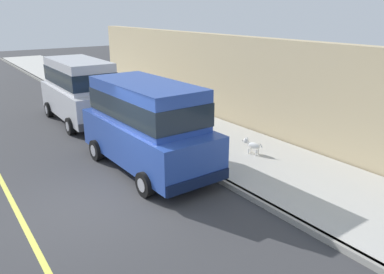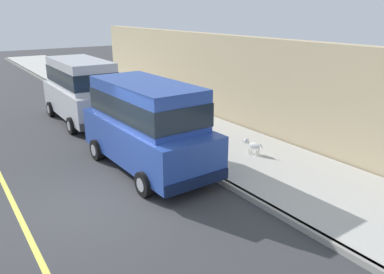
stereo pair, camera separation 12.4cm
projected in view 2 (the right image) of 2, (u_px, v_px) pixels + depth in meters
ground_plane at (94, 203)px, 9.03m from camera, size 80.00×80.00×0.00m
curb at (203, 170)px, 10.71m from camera, size 0.16×64.00×0.14m
sidewalk at (250, 157)px, 11.67m from camera, size 3.60×64.00×0.14m
lane_centre_line at (22, 223)px, 8.17m from camera, size 0.12×57.60×0.01m
car_blue_van at (147, 122)px, 10.62m from camera, size 2.23×4.95×2.52m
car_silver_van at (81, 88)px, 15.33m from camera, size 2.18×4.92×2.52m
dog_white at (252, 145)px, 11.65m from camera, size 0.30×0.75×0.49m
fire_hydrant at (154, 124)px, 13.70m from camera, size 0.34×0.24×0.72m
building_facade at (212, 76)px, 16.00m from camera, size 0.50×20.00×3.47m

